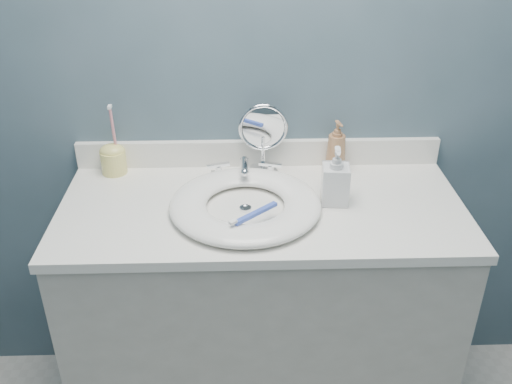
{
  "coord_description": "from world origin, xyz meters",
  "views": [
    {
      "loc": [
        -0.06,
        -0.5,
        1.76
      ],
      "look_at": [
        -0.02,
        0.94,
        0.94
      ],
      "focal_mm": 40.0,
      "sensor_mm": 36.0,
      "label": 1
    }
  ],
  "objects_px": {
    "makeup_mirror": "(263,135)",
    "toothbrush_holder": "(113,158)",
    "soap_bottle_amber": "(336,146)",
    "soap_bottle_clear": "(336,176)"
  },
  "relations": [
    {
      "from": "toothbrush_holder",
      "to": "soap_bottle_amber",
      "type": "bearing_deg",
      "value": -0.28
    },
    {
      "from": "makeup_mirror",
      "to": "soap_bottle_clear",
      "type": "height_order",
      "value": "makeup_mirror"
    },
    {
      "from": "makeup_mirror",
      "to": "soap_bottle_amber",
      "type": "xyz_separation_m",
      "value": [
        0.24,
        0.0,
        -0.04
      ]
    },
    {
      "from": "makeup_mirror",
      "to": "toothbrush_holder",
      "type": "xyz_separation_m",
      "value": [
        -0.49,
        0.0,
        -0.08
      ]
    },
    {
      "from": "soap_bottle_amber",
      "to": "soap_bottle_clear",
      "type": "bearing_deg",
      "value": -112.55
    },
    {
      "from": "makeup_mirror",
      "to": "toothbrush_holder",
      "type": "bearing_deg",
      "value": 178.09
    },
    {
      "from": "makeup_mirror",
      "to": "soap_bottle_clear",
      "type": "relative_size",
      "value": 1.34
    },
    {
      "from": "soap_bottle_amber",
      "to": "toothbrush_holder",
      "type": "distance_m",
      "value": 0.74
    },
    {
      "from": "toothbrush_holder",
      "to": "makeup_mirror",
      "type": "bearing_deg",
      "value": -0.46
    },
    {
      "from": "makeup_mirror",
      "to": "toothbrush_holder",
      "type": "height_order",
      "value": "same"
    }
  ]
}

